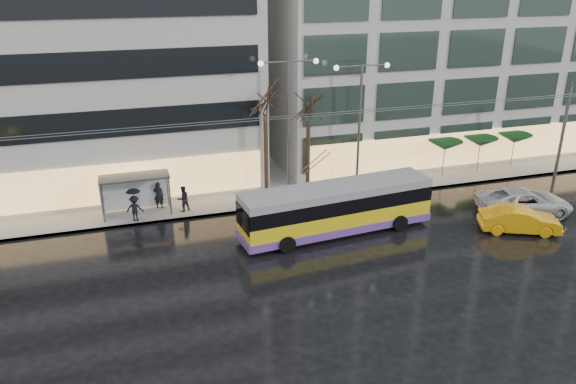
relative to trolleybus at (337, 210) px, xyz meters
name	(u,v)px	position (x,y,z in m)	size (l,w,h in m)	color
ground	(314,279)	(-2.98, -4.60, -1.44)	(140.00, 140.00, 0.00)	black
sidewalk	(276,179)	(-0.98, 9.40, -1.37)	(80.00, 10.00, 0.15)	gray
kerb	(297,205)	(-0.98, 4.45, -1.37)	(80.00, 0.10, 0.15)	slate
trolleybus	(337,210)	(0.00, 0.00, 0.00)	(11.66, 4.78, 5.33)	yellow
catenary	(287,150)	(-1.98, 3.34, 2.81)	(42.24, 5.12, 7.00)	#595B60
bus_shelter	(129,186)	(-11.37, 6.09, 0.52)	(4.20, 1.60, 2.51)	#595B60
street_lamp_near	(289,110)	(-0.98, 6.20, 4.55)	(3.96, 0.36, 9.03)	#595B60
street_lamp_far	(360,109)	(4.02, 6.20, 4.27)	(3.96, 0.36, 8.53)	#595B60
tree_a	(265,94)	(-2.48, 6.40, 5.64)	(3.20, 3.20, 8.40)	black
tree_b	(309,101)	(0.52, 6.60, 4.96)	(3.20, 3.20, 7.70)	black
parasol_a	(445,145)	(11.02, 6.40, 1.01)	(2.50, 2.50, 2.65)	#595B60
parasol_b	(481,142)	(14.02, 6.40, 1.01)	(2.50, 2.50, 2.65)	#595B60
parasol_c	(515,138)	(17.02, 6.40, 1.01)	(2.50, 2.50, 2.65)	#595B60
taxi_b	(520,220)	(10.32, -3.07, -0.69)	(1.59, 4.57, 1.51)	#FFA80D
sedan_silver	(525,202)	(12.34, -0.97, -0.64)	(2.68, 5.80, 1.61)	silver
pedestrian_a	(158,187)	(-9.59, 6.40, 0.14)	(1.26, 1.27, 2.19)	black
pedestrian_b	(183,199)	(-8.17, 5.46, -0.46)	(0.97, 0.86, 1.66)	black
pedestrian_c	(134,204)	(-11.16, 4.85, -0.18)	(1.17, 1.01, 2.11)	black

